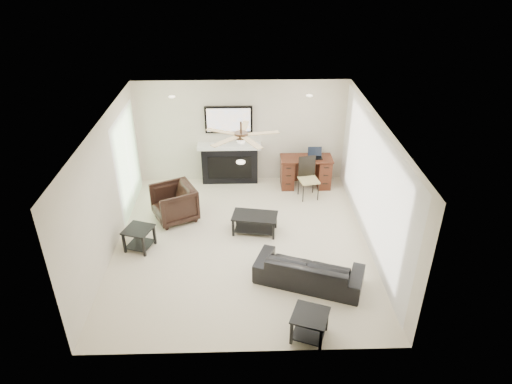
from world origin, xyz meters
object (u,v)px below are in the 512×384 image
sofa (309,270)px  coffee_table (255,223)px  fireplace_unit (229,146)px  armchair (174,203)px  desk (306,172)px

sofa → coffee_table: sofa is taller
coffee_table → fireplace_unit: (-0.55, 2.22, 0.75)m
coffee_table → sofa: bearing=-50.5°
sofa → armchair: size_ratio=2.19×
armchair → desk: size_ratio=0.69×
sofa → desk: desk is taller
armchair → fireplace_unit: 2.10m
armchair → desk: (2.98, 1.39, -0.01)m
sofa → armchair: 3.38m
fireplace_unit → desk: size_ratio=1.57×
coffee_table → armchair: bearing=172.2°
sofa → armchair: (-2.60, 2.15, 0.12)m
sofa → desk: 3.56m
desk → sofa: bearing=-96.1°
coffee_table → fireplace_unit: bearing=114.1°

